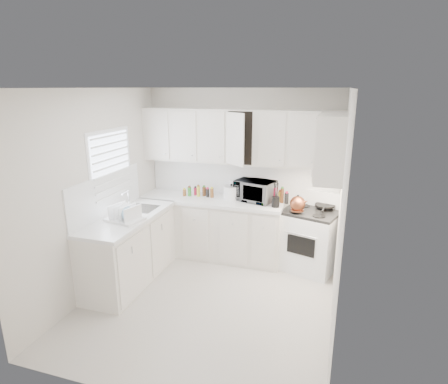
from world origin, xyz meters
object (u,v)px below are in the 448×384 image
at_px(tea_kettle, 298,203).
at_px(microwave, 255,188).
at_px(utensil_crock, 276,195).
at_px(dish_rack, 124,212).
at_px(stove, 310,232).
at_px(rice_cooker, 231,192).

distance_m(tea_kettle, microwave, 0.73).
distance_m(microwave, utensil_crock, 0.41).
distance_m(tea_kettle, utensil_crock, 0.33).
distance_m(utensil_crock, dish_rack, 2.09).
xyz_separation_m(stove, utensil_crock, (-0.50, -0.11, 0.55)).
bearing_deg(dish_rack, utensil_crock, 45.01).
xyz_separation_m(tea_kettle, dish_rack, (-2.07, -1.08, 0.01)).
distance_m(tea_kettle, dish_rack, 2.34).
distance_m(stove, rice_cooker, 1.31).
bearing_deg(utensil_crock, dish_rack, -147.03).
distance_m(stove, dish_rack, 2.62).
xyz_separation_m(tea_kettle, rice_cooker, (-1.03, 0.24, 0.01)).
distance_m(microwave, dish_rack, 1.95).
height_order(microwave, utensil_crock, microwave).
xyz_separation_m(tea_kettle, microwave, (-0.67, 0.27, 0.08)).
xyz_separation_m(microwave, rice_cooker, (-0.36, -0.03, -0.07)).
relative_size(microwave, rice_cooker, 2.34).
bearing_deg(dish_rack, rice_cooker, 63.77).
bearing_deg(stove, tea_kettle, -121.45).
bearing_deg(rice_cooker, dish_rack, -122.79).
bearing_deg(microwave, utensil_crock, -15.93).
xyz_separation_m(stove, tea_kettle, (-0.18, -0.16, 0.49)).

